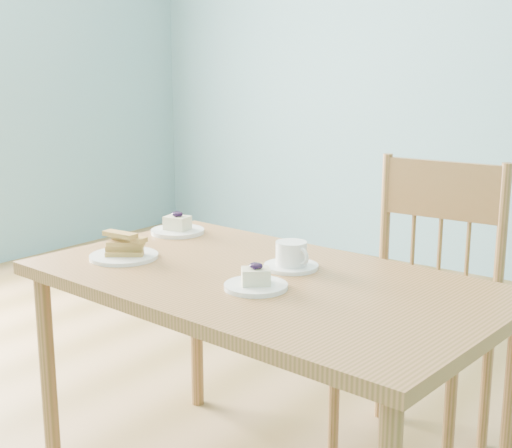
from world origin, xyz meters
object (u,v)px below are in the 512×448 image
at_px(cheesecake_plate_far, 177,228).
at_px(coffee_cup, 292,257).
at_px(dining_table, 262,300).
at_px(cheesecake_plate_near, 256,282).
at_px(biscotti_plate, 124,250).
at_px(dining_chair, 421,308).

xyz_separation_m(cheesecake_plate_far, coffee_cup, (0.56, -0.11, 0.01)).
height_order(dining_table, coffee_cup, coffee_cup).
xyz_separation_m(cheesecake_plate_near, biscotti_plate, (-0.50, -0.01, 0.01)).
distance_m(dining_chair, cheesecake_plate_near, 0.71).
height_order(cheesecake_plate_far, coffee_cup, coffee_cup).
bearing_deg(coffee_cup, biscotti_plate, -141.71).
height_order(coffee_cup, biscotti_plate, biscotti_plate).
distance_m(dining_table, biscotti_plate, 0.47).
relative_size(cheesecake_plate_far, coffee_cup, 1.17).
xyz_separation_m(dining_chair, cheesecake_plate_near, (-0.17, -0.66, 0.22)).
bearing_deg(coffee_cup, cheesecake_plate_far, -178.34).
bearing_deg(dining_chair, biscotti_plate, -137.99).
bearing_deg(dining_table, dining_chair, 72.22).
bearing_deg(dining_chair, cheesecake_plate_near, -107.36).
distance_m(dining_chair, cheesecake_plate_far, 0.86).
relative_size(dining_chair, cheesecake_plate_far, 5.29).
bearing_deg(cheesecake_plate_near, dining_chair, 75.74).
xyz_separation_m(coffee_cup, biscotti_plate, (-0.46, -0.22, -0.01)).
relative_size(cheesecake_plate_near, cheesecake_plate_far, 0.91).
distance_m(dining_table, cheesecake_plate_far, 0.59).
xyz_separation_m(cheesecake_plate_far, biscotti_plate, (0.09, -0.33, 0.01)).
xyz_separation_m(dining_chair, cheesecake_plate_far, (-0.76, -0.33, 0.22)).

